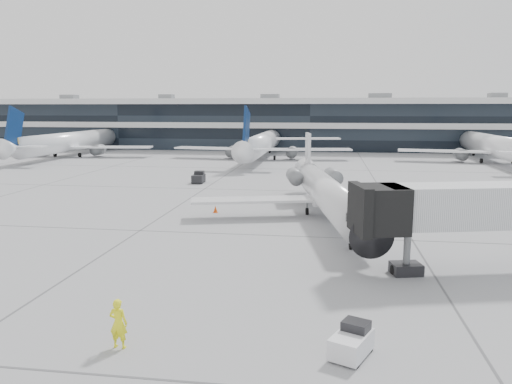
% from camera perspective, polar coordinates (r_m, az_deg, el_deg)
% --- Properties ---
extents(ground, '(220.00, 220.00, 0.00)m').
position_cam_1_polar(ground, '(36.52, 1.73, -4.99)').
color(ground, '#969699').
rests_on(ground, ground).
extents(terminal, '(170.00, 22.00, 10.00)m').
position_cam_1_polar(terminal, '(117.25, 6.39, 7.49)').
color(terminal, black).
rests_on(terminal, ground).
extents(bg_jet_left, '(32.00, 40.00, 9.60)m').
position_cam_1_polar(bg_jet_left, '(102.99, -20.21, 3.89)').
color(bg_jet_left, white).
rests_on(bg_jet_left, ground).
extents(bg_jet_center, '(32.00, 40.00, 9.60)m').
position_cam_1_polar(bg_jet_center, '(91.37, 0.70, 3.82)').
color(bg_jet_center, white).
rests_on(bg_jet_center, ground).
extents(bg_jet_right, '(32.00, 40.00, 9.60)m').
position_cam_1_polar(bg_jet_right, '(94.80, 25.46, 3.10)').
color(bg_jet_right, white).
rests_on(bg_jet_right, ground).
extents(regional_jet, '(22.76, 28.38, 6.58)m').
position_cam_1_polar(regional_jet, '(42.50, 7.99, 0.10)').
color(regional_jet, silver).
rests_on(regional_jet, ground).
extents(jet_bridge, '(16.03, 6.58, 5.19)m').
position_cam_1_polar(jet_bridge, '(31.28, 27.07, -1.43)').
color(jet_bridge, '#BABDBF').
rests_on(jet_bridge, ground).
extents(ramp_worker, '(0.75, 0.51, 1.99)m').
position_cam_1_polar(ramp_worker, '(20.55, -15.46, -14.27)').
color(ramp_worker, '#FFFD1A').
rests_on(ramp_worker, ground).
extents(baggage_tug, '(1.83, 2.22, 1.22)m').
position_cam_1_polar(baggage_tug, '(19.82, 10.91, -16.44)').
color(baggage_tug, white).
rests_on(baggage_tug, ground).
extents(traffic_cone, '(0.50, 0.50, 0.61)m').
position_cam_1_polar(traffic_cone, '(44.46, -4.66, -1.99)').
color(traffic_cone, '#E74B0C').
rests_on(traffic_cone, ground).
extents(far_tug, '(1.41, 2.31, 1.44)m').
position_cam_1_polar(far_tug, '(62.21, -6.57, 1.64)').
color(far_tug, black).
rests_on(far_tug, ground).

